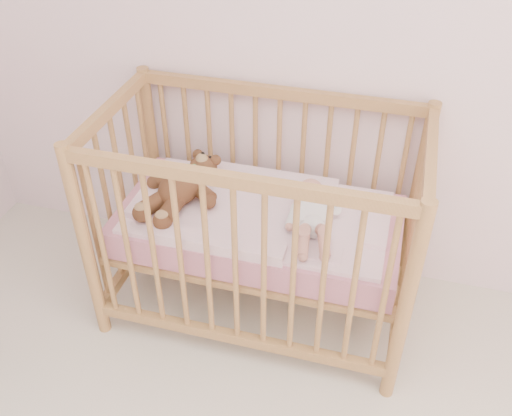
% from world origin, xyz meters
% --- Properties ---
extents(wall_back, '(4.00, 0.02, 2.70)m').
position_xyz_m(wall_back, '(0.00, 2.00, 1.35)').
color(wall_back, white).
rests_on(wall_back, floor).
extents(crib, '(1.36, 0.76, 1.00)m').
position_xyz_m(crib, '(-0.37, 1.60, 0.50)').
color(crib, tan).
rests_on(crib, floor).
extents(mattress, '(1.22, 0.62, 0.13)m').
position_xyz_m(mattress, '(-0.37, 1.60, 0.49)').
color(mattress, pink).
rests_on(mattress, crib).
extents(blanket, '(1.10, 0.58, 0.06)m').
position_xyz_m(blanket, '(-0.37, 1.60, 0.56)').
color(blanket, '#F3A7BC').
rests_on(blanket, mattress).
extents(baby, '(0.35, 0.54, 0.12)m').
position_xyz_m(baby, '(-0.14, 1.58, 0.64)').
color(baby, white).
rests_on(baby, blanket).
extents(teddy_bear, '(0.48, 0.59, 0.14)m').
position_xyz_m(teddy_bear, '(-0.72, 1.58, 0.65)').
color(teddy_bear, brown).
rests_on(teddy_bear, blanket).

